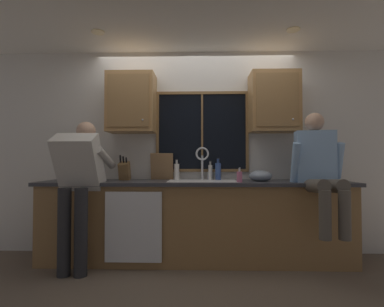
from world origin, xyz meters
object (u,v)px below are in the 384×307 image
at_px(knife_block, 124,171).
at_px(bottle_tall_clear, 210,172).
at_px(soap_dispenser, 239,177).
at_px(cutting_board, 162,166).
at_px(person_sitting_on_counter, 319,166).
at_px(bottle_green_glass, 177,171).
at_px(person_standing, 78,178).
at_px(bottle_amber_small, 218,171).
at_px(mixing_bowl, 260,176).

bearing_deg(knife_block, bottle_tall_clear, 6.70).
bearing_deg(soap_dispenser, cutting_board, 155.54).
distance_m(person_sitting_on_counter, bottle_tall_clear, 1.23).
relative_size(cutting_board, bottle_green_glass, 1.30).
relative_size(person_standing, cutting_board, 4.78).
bearing_deg(knife_block, bottle_amber_small, 3.39).
xyz_separation_m(person_standing, knife_block, (0.37, 0.44, 0.06)).
relative_size(cutting_board, soap_dispenser, 2.04).
bearing_deg(mixing_bowl, cutting_board, 169.30).
relative_size(knife_block, mixing_bowl, 1.22).
bearing_deg(soap_dispenser, person_sitting_on_counter, -5.20).
bearing_deg(bottle_green_glass, cutting_board, 173.68).
relative_size(mixing_bowl, bottle_green_glass, 1.03).
xyz_separation_m(knife_block, cutting_board, (0.44, 0.11, 0.05)).
distance_m(soap_dispenser, bottle_amber_small, 0.42).
relative_size(person_sitting_on_counter, bottle_amber_small, 4.65).
xyz_separation_m(person_standing, soap_dispenser, (1.71, 0.14, 0.01)).
height_order(bottle_tall_clear, bottle_amber_small, bottle_amber_small).
bearing_deg(person_standing, bottle_tall_clear, 21.62).
bearing_deg(bottle_tall_clear, cutting_board, -179.09).
distance_m(bottle_green_glass, bottle_amber_small, 0.51).
bearing_deg(knife_block, person_standing, -130.33).
bearing_deg(soap_dispenser, person_standing, -175.35).
bearing_deg(bottle_tall_clear, person_sitting_on_counter, -23.75).
distance_m(soap_dispenser, bottle_tall_clear, 0.52).
relative_size(bottle_tall_clear, bottle_amber_small, 0.87).
height_order(mixing_bowl, bottle_green_glass, bottle_green_glass).
bearing_deg(bottle_tall_clear, knife_block, -173.30).
xyz_separation_m(soap_dispenser, bottle_green_glass, (-0.72, 0.39, 0.04)).
distance_m(person_sitting_on_counter, bottle_amber_small, 1.12).
bearing_deg(person_standing, person_sitting_on_counter, 1.45).
bearing_deg(bottle_amber_small, bottle_green_glass, 177.20).
bearing_deg(soap_dispenser, knife_block, 167.47).
bearing_deg(bottle_green_glass, person_sitting_on_counter, -16.79).
bearing_deg(cutting_board, knife_block, -165.61).
distance_m(cutting_board, bottle_tall_clear, 0.61).
relative_size(person_sitting_on_counter, bottle_tall_clear, 5.33).
relative_size(person_standing, person_sitting_on_counter, 1.27).
distance_m(person_standing, bottle_amber_small, 1.59).
relative_size(soap_dispenser, bottle_amber_small, 0.60).
bearing_deg(person_standing, cutting_board, 34.18).
distance_m(person_sitting_on_counter, knife_block, 2.20).
relative_size(soap_dispenser, bottle_green_glass, 0.64).
xyz_separation_m(knife_block, mixing_bowl, (1.61, -0.11, -0.05)).
height_order(cutting_board, bottle_green_glass, cutting_board).
height_order(cutting_board, mixing_bowl, cutting_board).
xyz_separation_m(cutting_board, soap_dispenser, (0.90, -0.41, -0.10)).
relative_size(knife_block, bottle_tall_clear, 1.36).
bearing_deg(bottle_amber_small, soap_dispenser, -60.34).
height_order(cutting_board, bottle_tall_clear, cutting_board).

